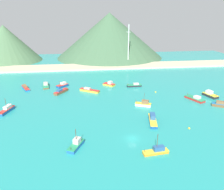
{
  "coord_description": "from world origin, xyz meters",
  "views": [
    {
      "loc": [
        -14.94,
        -62.01,
        38.79
      ],
      "look_at": [
        -2.43,
        34.1,
        2.99
      ],
      "focal_mm": 35.39,
      "sensor_mm": 36.0,
      "label": 1
    }
  ],
  "objects_px": {
    "fishing_boat_5": "(224,105)",
    "fishing_boat_1": "(25,88)",
    "fishing_boat_6": "(76,144)",
    "fishing_boat_12": "(89,90)",
    "fishing_boat_11": "(109,84)",
    "fishing_boat_15": "(7,110)",
    "fishing_boat_8": "(144,104)",
    "fishing_boat_2": "(153,120)",
    "fishing_boat_13": "(210,95)",
    "fishing_boat_9": "(134,85)",
    "buoy_0": "(156,92)",
    "radio_tower": "(128,45)",
    "fishing_boat_3": "(63,85)",
    "buoy_1": "(189,128)",
    "fishing_boat_10": "(157,151)",
    "fishing_boat_14": "(46,85)",
    "fishing_boat_7": "(61,91)",
    "fishing_boat_4": "(195,98)"
  },
  "relations": [
    {
      "from": "fishing_boat_6",
      "to": "radio_tower",
      "type": "relative_size",
      "value": 0.24
    },
    {
      "from": "fishing_boat_1",
      "to": "fishing_boat_6",
      "type": "xyz_separation_m",
      "value": [
        28.94,
        -60.76,
        0.27
      ]
    },
    {
      "from": "fishing_boat_1",
      "to": "fishing_boat_6",
      "type": "bearing_deg",
      "value": -64.53
    },
    {
      "from": "buoy_1",
      "to": "fishing_boat_7",
      "type": "bearing_deg",
      "value": 137.53
    },
    {
      "from": "fishing_boat_2",
      "to": "buoy_1",
      "type": "relative_size",
      "value": 14.91
    },
    {
      "from": "fishing_boat_6",
      "to": "radio_tower",
      "type": "height_order",
      "value": "radio_tower"
    },
    {
      "from": "fishing_boat_11",
      "to": "fishing_boat_14",
      "type": "bearing_deg",
      "value": 176.47
    },
    {
      "from": "fishing_boat_2",
      "to": "fishing_boat_13",
      "type": "bearing_deg",
      "value": 32.09
    },
    {
      "from": "fishing_boat_6",
      "to": "fishing_boat_9",
      "type": "height_order",
      "value": "fishing_boat_6"
    },
    {
      "from": "fishing_boat_5",
      "to": "fishing_boat_12",
      "type": "bearing_deg",
      "value": 154.1
    },
    {
      "from": "fishing_boat_1",
      "to": "buoy_0",
      "type": "distance_m",
      "value": 70.76
    },
    {
      "from": "fishing_boat_5",
      "to": "fishing_boat_13",
      "type": "xyz_separation_m",
      "value": [
        1.13,
        13.16,
        0.06
      ]
    },
    {
      "from": "fishing_boat_3",
      "to": "radio_tower",
      "type": "relative_size",
      "value": 0.22
    },
    {
      "from": "fishing_boat_2",
      "to": "fishing_boat_1",
      "type": "bearing_deg",
      "value": 140.46
    },
    {
      "from": "fishing_boat_11",
      "to": "buoy_1",
      "type": "height_order",
      "value": "fishing_boat_11"
    },
    {
      "from": "fishing_boat_5",
      "to": "fishing_boat_1",
      "type": "bearing_deg",
      "value": 157.95
    },
    {
      "from": "buoy_0",
      "to": "fishing_boat_15",
      "type": "bearing_deg",
      "value": -167.31
    },
    {
      "from": "fishing_boat_3",
      "to": "fishing_boat_5",
      "type": "height_order",
      "value": "fishing_boat_5"
    },
    {
      "from": "fishing_boat_7",
      "to": "fishing_boat_15",
      "type": "bearing_deg",
      "value": -133.89
    },
    {
      "from": "fishing_boat_3",
      "to": "fishing_boat_5",
      "type": "distance_m",
      "value": 82.5
    },
    {
      "from": "fishing_boat_7",
      "to": "fishing_boat_11",
      "type": "xyz_separation_m",
      "value": [
        26.44,
        9.14,
        0.07
      ]
    },
    {
      "from": "fishing_boat_5",
      "to": "fishing_boat_12",
      "type": "xyz_separation_m",
      "value": [
        -58.18,
        28.26,
        -0.2
      ]
    },
    {
      "from": "fishing_boat_10",
      "to": "buoy_0",
      "type": "xyz_separation_m",
      "value": [
        16.62,
        52.12,
        -0.72
      ]
    },
    {
      "from": "fishing_boat_12",
      "to": "fishing_boat_1",
      "type": "bearing_deg",
      "value": 164.9
    },
    {
      "from": "fishing_boat_2",
      "to": "fishing_boat_10",
      "type": "bearing_deg",
      "value": -103.93
    },
    {
      "from": "fishing_boat_7",
      "to": "fishing_boat_9",
      "type": "bearing_deg",
      "value": 7.97
    },
    {
      "from": "fishing_boat_14",
      "to": "fishing_boat_15",
      "type": "relative_size",
      "value": 1.0
    },
    {
      "from": "radio_tower",
      "to": "fishing_boat_6",
      "type": "bearing_deg",
      "value": -109.2
    },
    {
      "from": "fishing_boat_14",
      "to": "radio_tower",
      "type": "bearing_deg",
      "value": 39.64
    },
    {
      "from": "fishing_boat_2",
      "to": "fishing_boat_4",
      "type": "xyz_separation_m",
      "value": [
        26.93,
        19.39,
        -0.19
      ]
    },
    {
      "from": "fishing_boat_2",
      "to": "fishing_boat_12",
      "type": "distance_m",
      "value": 44.31
    },
    {
      "from": "fishing_boat_2",
      "to": "fishing_boat_11",
      "type": "bearing_deg",
      "value": 103.16
    },
    {
      "from": "fishing_boat_12",
      "to": "fishing_boat_14",
      "type": "relative_size",
      "value": 1.14
    },
    {
      "from": "fishing_boat_13",
      "to": "fishing_boat_14",
      "type": "height_order",
      "value": "fishing_boat_13"
    },
    {
      "from": "fishing_boat_11",
      "to": "fishing_boat_13",
      "type": "bearing_deg",
      "value": -26.98
    },
    {
      "from": "fishing_boat_12",
      "to": "fishing_boat_14",
      "type": "distance_m",
      "value": 26.61
    },
    {
      "from": "fishing_boat_12",
      "to": "fishing_boat_15",
      "type": "distance_m",
      "value": 41.1
    },
    {
      "from": "fishing_boat_3",
      "to": "radio_tower",
      "type": "height_order",
      "value": "radio_tower"
    },
    {
      "from": "fishing_boat_3",
      "to": "fishing_boat_12",
      "type": "height_order",
      "value": "fishing_boat_3"
    },
    {
      "from": "fishing_boat_14",
      "to": "fishing_boat_3",
      "type": "bearing_deg",
      "value": -5.66
    },
    {
      "from": "fishing_boat_2",
      "to": "fishing_boat_12",
      "type": "height_order",
      "value": "fishing_boat_2"
    },
    {
      "from": "fishing_boat_5",
      "to": "fishing_boat_15",
      "type": "relative_size",
      "value": 1.07
    },
    {
      "from": "fishing_boat_9",
      "to": "fishing_boat_13",
      "type": "xyz_separation_m",
      "value": [
        33.63,
        -20.76,
        0.33
      ]
    },
    {
      "from": "fishing_boat_12",
      "to": "fishing_boat_5",
      "type": "bearing_deg",
      "value": -25.9
    },
    {
      "from": "fishing_boat_11",
      "to": "fishing_boat_8",
      "type": "bearing_deg",
      "value": -69.71
    },
    {
      "from": "fishing_boat_12",
      "to": "fishing_boat_11",
      "type": "bearing_deg",
      "value": 37.99
    },
    {
      "from": "radio_tower",
      "to": "fishing_boat_12",
      "type": "bearing_deg",
      "value": -119.14
    },
    {
      "from": "fishing_boat_8",
      "to": "fishing_boat_9",
      "type": "distance_m",
      "value": 28.28
    },
    {
      "from": "fishing_boat_6",
      "to": "fishing_boat_15",
      "type": "height_order",
      "value": "fishing_boat_6"
    },
    {
      "from": "fishing_boat_6",
      "to": "fishing_boat_15",
      "type": "xyz_separation_m",
      "value": [
        -29.44,
        30.15,
        0.03
      ]
    }
  ]
}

